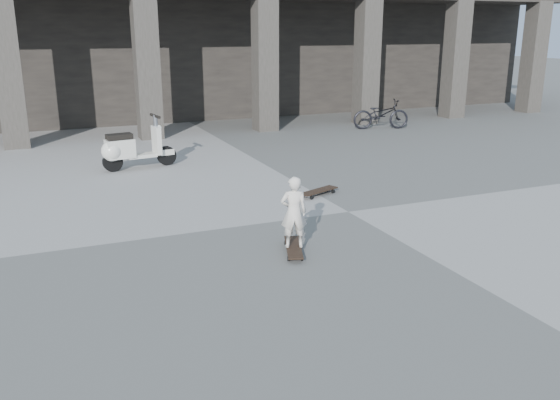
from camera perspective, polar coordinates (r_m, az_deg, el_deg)
name	(u,v)px	position (r m, az deg, el deg)	size (l,w,h in m)	color
ground	(348,212)	(10.42, 6.60, -1.14)	(90.00, 90.00, 0.00)	#52524F
colonnade	(167,29)	(22.94, -10.83, 15.88)	(28.00, 8.82, 6.00)	black
longboard	(294,248)	(8.50, 1.31, -4.62)	(0.50, 0.93, 0.09)	black
skateboard_spare	(319,191)	(11.37, 3.74, 0.84)	(0.90, 0.53, 0.10)	black
child	(294,212)	(8.32, 1.34, -1.18)	(0.38, 0.25, 1.03)	beige
scooter	(127,149)	(13.74, -14.55, 4.76)	(1.71, 0.66, 1.20)	black
bicycle	(381,114)	(19.08, 9.68, 8.14)	(0.61, 1.76, 0.92)	black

